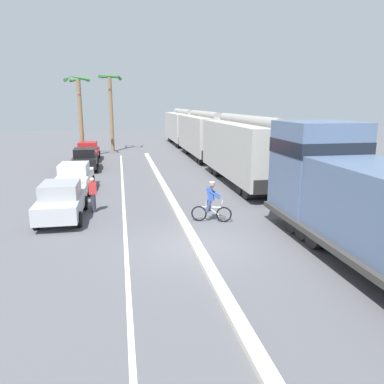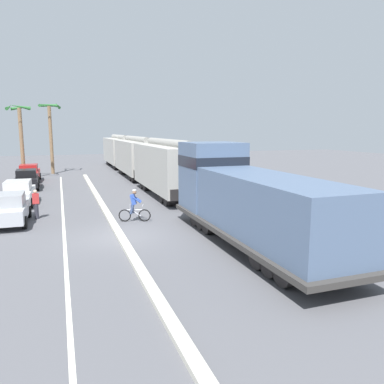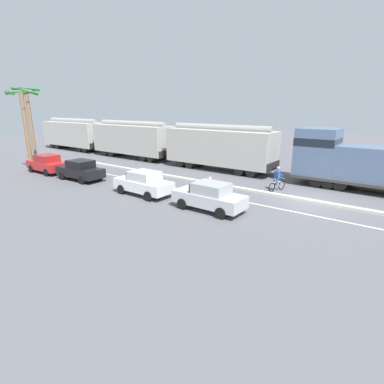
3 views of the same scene
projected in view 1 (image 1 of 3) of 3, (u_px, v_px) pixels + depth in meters
The scene contains 15 objects.
ground_plane at pixel (196, 246), 13.07m from camera, with size 120.00×120.00×0.00m, color #56565B.
median_curb at pixel (172, 201), 18.78m from camera, with size 0.36×36.00×0.16m, color beige.
lane_stripe at pixel (124, 205), 18.36m from camera, with size 0.14×36.00×0.01m, color silver.
locomotive at pixel (376, 208), 11.24m from camera, with size 3.10×11.61×4.20m.
hopper_car_lead at pixel (245, 150), 22.79m from camera, with size 2.90×10.60×4.18m.
hopper_car_middle at pixel (203, 135), 33.87m from camera, with size 2.90×10.60×4.18m.
hopper_car_trailing at pixel (182, 127), 44.95m from camera, with size 2.90×10.60×4.18m.
parked_car_silver at pixel (62, 200), 15.99m from camera, with size 1.88×4.22×1.62m.
parked_car_white at pixel (75, 177), 21.01m from camera, with size 1.92×4.24×1.62m.
parked_car_black at pixel (85, 159), 27.80m from camera, with size 1.94×4.25×1.62m.
parked_car_red at pixel (88, 151), 32.37m from camera, with size 1.86×4.21×1.62m.
cyclist at pixel (211, 203), 15.60m from camera, with size 1.64×0.67×1.71m.
palm_tree_near at pixel (110, 99), 37.45m from camera, with size 2.28×2.24×7.74m.
palm_tree_far at pixel (80, 101), 32.88m from camera, with size 2.34×2.33×7.29m.
pedestrian_by_cars at pixel (93, 194), 16.97m from camera, with size 0.34×0.22×1.62m.
Camera 1 is at (-2.45, -12.03, 4.87)m, focal length 35.00 mm.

